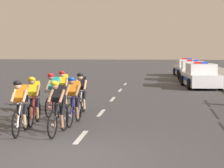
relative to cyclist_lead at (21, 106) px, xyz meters
The scene contains 12 objects.
ground_plane 2.81m from the cyclist_lead, 50.39° to the right, with size 160.00×160.00×0.00m, color #424247.
lane_markings_centre 6.12m from the cyclist_lead, 73.56° to the left, with size 0.14×21.60×0.01m.
cyclist_lead is the anchor object (origin of this frame).
cyclist_second 1.05m from the cyclist_lead, ahead, with size 0.44×1.72×1.56m.
cyclist_third 1.36m from the cyclist_lead, 92.29° to the left, with size 0.44×1.72×1.56m.
cyclist_fourth 1.93m from the cyclist_lead, 52.36° to the left, with size 0.44×1.72×1.56m.
cyclist_fifth 3.15m from the cyclist_lead, 88.10° to the left, with size 0.45×1.72×1.56m.
cyclist_sixth 3.56m from the cyclist_lead, 72.70° to the left, with size 0.42×1.72×1.56m.
cyclist_seventh 4.60m from the cyclist_lead, 88.57° to the left, with size 0.43×1.72×1.56m.
police_car_nearest 15.39m from the cyclist_lead, 64.99° to the left, with size 2.24×4.52×1.59m.
police_car_second 20.11m from the cyclist_lead, 71.13° to the left, with size 2.07×4.44×1.59m.
police_car_third 25.03m from the cyclist_lead, 74.93° to the left, with size 2.24×4.51×1.59m.
Camera 1 is at (1.95, -8.17, 2.36)m, focal length 61.95 mm.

